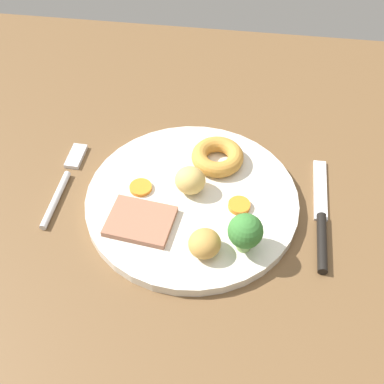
{
  "coord_description": "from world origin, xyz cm",
  "views": [
    {
      "loc": [
        3.18,
        -42.81,
        54.5
      ],
      "look_at": [
        -2.56,
        -0.52,
        6.0
      ],
      "focal_mm": 47.75,
      "sensor_mm": 36.0,
      "label": 1
    }
  ],
  "objects": [
    {
      "name": "knife",
      "position": [
        13.95,
        -1.56,
        4.05
      ],
      "size": [
        1.84,
        18.52,
        1.2
      ],
      "rotation": [
        0.0,
        0.0,
        1.56
      ],
      "color": "black",
      "rests_on": "dining_table"
    },
    {
      "name": "dining_table",
      "position": [
        0.0,
        0.0,
        1.8
      ],
      "size": [
        120.0,
        84.0,
        3.6
      ],
      "primitive_type": "cube",
      "color": "brown",
      "rests_on": "ground"
    },
    {
      "name": "meat_slice_main",
      "position": [
        -8.25,
        -5.57,
        5.4
      ],
      "size": [
        8.6,
        7.19,
        0.8
      ],
      "primitive_type": "cube",
      "rotation": [
        0.0,
        0.0,
        6.16
      ],
      "color": "#9E664C",
      "rests_on": "dinner_plate"
    },
    {
      "name": "carrot_coin_back",
      "position": [
        3.53,
        -1.37,
        5.32
      ],
      "size": [
        2.79,
        2.79,
        0.65
      ],
      "primitive_type": "cylinder",
      "color": "orange",
      "rests_on": "dinner_plate"
    },
    {
      "name": "carrot_coin_front",
      "position": [
        -9.36,
        0.49,
        5.25
      ],
      "size": [
        2.91,
        2.91,
        0.51
      ],
      "primitive_type": "cylinder",
      "color": "orange",
      "rests_on": "dinner_plate"
    },
    {
      "name": "roast_potato_right",
      "position": [
        -0.27,
        -8.62,
        6.53
      ],
      "size": [
        4.84,
        4.93,
        3.07
      ],
      "primitive_type": "ellipsoid",
      "rotation": [
        0.0,
        0.0,
        5.96
      ],
      "color": "#BC8C42",
      "rests_on": "dinner_plate"
    },
    {
      "name": "broccoli_floret",
      "position": [
        4.5,
        -7.4,
        7.96
      ],
      "size": [
        4.12,
        4.12,
        5.18
      ],
      "color": "#8CB766",
      "rests_on": "dinner_plate"
    },
    {
      "name": "yorkshire_pudding",
      "position": [
        -0.25,
        6.17,
        6.07
      ],
      "size": [
        7.06,
        7.06,
        2.14
      ],
      "primitive_type": "torus",
      "color": "#C68938",
      "rests_on": "dinner_plate"
    },
    {
      "name": "roast_potato_left",
      "position": [
        -2.97,
        0.7,
        6.8
      ],
      "size": [
        4.59,
        4.36,
        3.61
      ],
      "primitive_type": "ellipsoid",
      "rotation": [
        0.0,
        0.0,
        6.09
      ],
      "color": "#D8B260",
      "rests_on": "dinner_plate"
    },
    {
      "name": "fork",
      "position": [
        -20.1,
        0.92,
        3.99
      ],
      "size": [
        2.16,
        15.29,
        0.9
      ],
      "rotation": [
        0.0,
        0.0,
        1.54
      ],
      "color": "silver",
      "rests_on": "dining_table"
    },
    {
      "name": "dinner_plate",
      "position": [
        -2.56,
        -0.52,
        4.3
      ],
      "size": [
        27.35,
        27.35,
        1.4
      ],
      "primitive_type": "cylinder",
      "color": "silver",
      "rests_on": "dining_table"
    }
  ]
}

